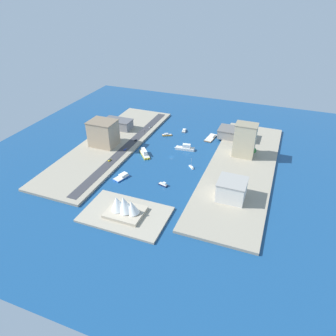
{
  "coord_description": "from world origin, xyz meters",
  "views": [
    {
      "loc": [
        -113.04,
        301.94,
        182.25
      ],
      "look_at": [
        -8.55,
        32.71,
        5.08
      ],
      "focal_mm": 33.5,
      "sensor_mm": 36.0,
      "label": 1
    }
  ],
  "objects_px": {
    "catamaran_blue": "(122,177)",
    "apartment_midrise_tan": "(103,133)",
    "warehouse_low_gray": "(118,124)",
    "suv_black": "(135,140)",
    "barge_flat_brown": "(211,137)",
    "yacht_sleek_gray": "(184,131)",
    "van_white": "(150,127)",
    "traffic_light_waterfront": "(145,132)",
    "hotel_broad_white": "(232,189)",
    "opera_landmark": "(124,207)",
    "office_block_beige": "(245,140)",
    "sailboat_small_white": "(191,167)",
    "ferry_yellow_fast": "(145,153)",
    "taxi_yellow_cab": "(110,160)",
    "carpark_squat_concrete": "(235,133)",
    "hatchback_blue": "(125,149)",
    "patrol_launch_navy": "(163,184)",
    "water_taxi_orange": "(167,135)",
    "ferry_white_commuter": "(185,148)"
  },
  "relations": [
    {
      "from": "van_white",
      "to": "taxi_yellow_cab",
      "type": "xyz_separation_m",
      "value": [
        5.66,
        101.46,
        -0.04
      ]
    },
    {
      "from": "patrol_launch_navy",
      "to": "barge_flat_brown",
      "type": "height_order",
      "value": "patrol_launch_navy"
    },
    {
      "from": "carpark_squat_concrete",
      "to": "taxi_yellow_cab",
      "type": "xyz_separation_m",
      "value": [
        121.35,
        112.06,
        -4.84
      ]
    },
    {
      "from": "traffic_light_waterfront",
      "to": "water_taxi_orange",
      "type": "bearing_deg",
      "value": -151.46
    },
    {
      "from": "patrol_launch_navy",
      "to": "carpark_squat_concrete",
      "type": "bearing_deg",
      "value": -109.69
    },
    {
      "from": "traffic_light_waterfront",
      "to": "office_block_beige",
      "type": "bearing_deg",
      "value": 176.33
    },
    {
      "from": "hotel_broad_white",
      "to": "yacht_sleek_gray",
      "type": "bearing_deg",
      "value": -55.12
    },
    {
      "from": "patrol_launch_navy",
      "to": "sailboat_small_white",
      "type": "distance_m",
      "value": 46.42
    },
    {
      "from": "catamaran_blue",
      "to": "apartment_midrise_tan",
      "type": "bearing_deg",
      "value": -45.61
    },
    {
      "from": "taxi_yellow_cab",
      "to": "carpark_squat_concrete",
      "type": "bearing_deg",
      "value": -137.28
    },
    {
      "from": "ferry_white_commuter",
      "to": "hatchback_blue",
      "type": "bearing_deg",
      "value": 25.24
    },
    {
      "from": "suv_black",
      "to": "barge_flat_brown",
      "type": "bearing_deg",
      "value": -151.08
    },
    {
      "from": "barge_flat_brown",
      "to": "traffic_light_waterfront",
      "type": "height_order",
      "value": "traffic_light_waterfront"
    },
    {
      "from": "hotel_broad_white",
      "to": "office_block_beige",
      "type": "bearing_deg",
      "value": -87.72
    },
    {
      "from": "hatchback_blue",
      "to": "suv_black",
      "type": "distance_m",
      "value": 26.54
    },
    {
      "from": "barge_flat_brown",
      "to": "opera_landmark",
      "type": "height_order",
      "value": "opera_landmark"
    },
    {
      "from": "hotel_broad_white",
      "to": "van_white",
      "type": "distance_m",
      "value": 182.91
    },
    {
      "from": "apartment_midrise_tan",
      "to": "van_white",
      "type": "xyz_separation_m",
      "value": [
        -31.94,
        -68.7,
        -14.79
      ]
    },
    {
      "from": "catamaran_blue",
      "to": "barge_flat_brown",
      "type": "bearing_deg",
      "value": -116.67
    },
    {
      "from": "patrol_launch_navy",
      "to": "water_taxi_orange",
      "type": "xyz_separation_m",
      "value": [
        39.08,
        -110.29,
        -0.08
      ]
    },
    {
      "from": "hatchback_blue",
      "to": "taxi_yellow_cab",
      "type": "distance_m",
      "value": 30.1
    },
    {
      "from": "apartment_midrise_tan",
      "to": "suv_black",
      "type": "bearing_deg",
      "value": -142.92
    },
    {
      "from": "sailboat_small_white",
      "to": "traffic_light_waterfront",
      "type": "xyz_separation_m",
      "value": [
        81.65,
        -52.63,
        6.05
      ]
    },
    {
      "from": "barge_flat_brown",
      "to": "office_block_beige",
      "type": "xyz_separation_m",
      "value": [
        -47.61,
        36.85,
        21.42
      ]
    },
    {
      "from": "warehouse_low_gray",
      "to": "suv_black",
      "type": "distance_m",
      "value": 48.66
    },
    {
      "from": "catamaran_blue",
      "to": "office_block_beige",
      "type": "distance_m",
      "value": 144.85
    },
    {
      "from": "hotel_broad_white",
      "to": "opera_landmark",
      "type": "height_order",
      "value": "hotel_broad_white"
    },
    {
      "from": "ferry_white_commuter",
      "to": "sailboat_small_white",
      "type": "bearing_deg",
      "value": 117.93
    },
    {
      "from": "yacht_sleek_gray",
      "to": "van_white",
      "type": "bearing_deg",
      "value": 11.79
    },
    {
      "from": "ferry_yellow_fast",
      "to": "taxi_yellow_cab",
      "type": "bearing_deg",
      "value": 46.41
    },
    {
      "from": "ferry_yellow_fast",
      "to": "suv_black",
      "type": "bearing_deg",
      "value": -46.08
    },
    {
      "from": "warehouse_low_gray",
      "to": "opera_landmark",
      "type": "distance_m",
      "value": 185.24
    },
    {
      "from": "sailboat_small_white",
      "to": "apartment_midrise_tan",
      "type": "relative_size",
      "value": 0.36
    },
    {
      "from": "yacht_sleek_gray",
      "to": "traffic_light_waterfront",
      "type": "distance_m",
      "value": 56.06
    },
    {
      "from": "ferry_yellow_fast",
      "to": "patrol_launch_navy",
      "type": "bearing_deg",
      "value": 131.09
    },
    {
      "from": "ferry_white_commuter",
      "to": "yacht_sleek_gray",
      "type": "height_order",
      "value": "ferry_white_commuter"
    },
    {
      "from": "barge_flat_brown",
      "to": "yacht_sleek_gray",
      "type": "relative_size",
      "value": 2.01
    },
    {
      "from": "patrol_launch_navy",
      "to": "water_taxi_orange",
      "type": "relative_size",
      "value": 0.84
    },
    {
      "from": "water_taxi_orange",
      "to": "van_white",
      "type": "height_order",
      "value": "van_white"
    },
    {
      "from": "patrol_launch_navy",
      "to": "hatchback_blue",
      "type": "xyz_separation_m",
      "value": [
        70.03,
        -50.03,
        2.22
      ]
    },
    {
      "from": "sailboat_small_white",
      "to": "apartment_midrise_tan",
      "type": "distance_m",
      "value": 118.39
    },
    {
      "from": "barge_flat_brown",
      "to": "office_block_beige",
      "type": "height_order",
      "value": "office_block_beige"
    },
    {
      "from": "hotel_broad_white",
      "to": "taxi_yellow_cab",
      "type": "distance_m",
      "value": 144.4
    },
    {
      "from": "sailboat_small_white",
      "to": "opera_landmark",
      "type": "xyz_separation_m",
      "value": [
        31.06,
        98.88,
        8.28
      ]
    },
    {
      "from": "patrol_launch_navy",
      "to": "hotel_broad_white",
      "type": "xyz_separation_m",
      "value": [
        -68.83,
        -0.99,
        10.87
      ]
    },
    {
      "from": "warehouse_low_gray",
      "to": "van_white",
      "type": "bearing_deg",
      "value": -156.49
    },
    {
      "from": "opera_landmark",
      "to": "office_block_beige",
      "type": "bearing_deg",
      "value": -119.21
    },
    {
      "from": "patrol_launch_navy",
      "to": "catamaran_blue",
      "type": "distance_m",
      "value": 46.1
    },
    {
      "from": "opera_landmark",
      "to": "hotel_broad_white",
      "type": "bearing_deg",
      "value": -145.94
    },
    {
      "from": "ferry_yellow_fast",
      "to": "opera_landmark",
      "type": "bearing_deg",
      "value": 105.68
    }
  ]
}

